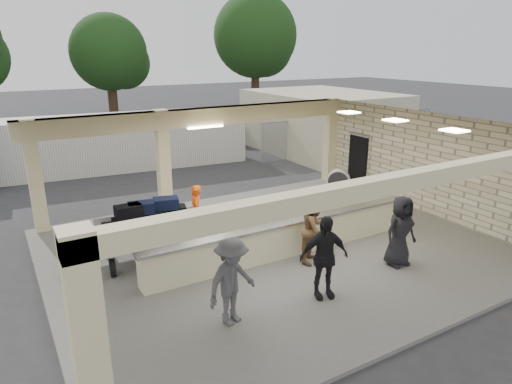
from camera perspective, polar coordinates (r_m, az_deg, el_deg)
ground at (r=13.03m, az=2.37°, el=-7.34°), size 120.00×120.00×0.00m
pavilion at (r=13.16m, az=1.66°, el=-0.76°), size 12.01×10.00×3.55m
baggage_counter at (r=12.41m, az=3.66°, el=-5.71°), size 8.20×0.58×0.98m
luggage_cart at (r=12.30m, az=-13.20°, el=-4.28°), size 2.97×2.07×1.62m
drum_fan at (r=17.71m, az=10.26°, el=1.33°), size 0.83×0.83×0.98m
baggage_handler at (r=13.40m, az=-7.55°, el=-2.53°), size 0.52×0.67×1.63m
passenger_a at (r=11.97m, az=7.35°, el=-4.62°), size 0.94×0.80×1.79m
passenger_b at (r=10.30m, az=8.48°, el=-8.06°), size 1.20×0.71×1.93m
passenger_c at (r=9.29m, az=-3.05°, el=-11.09°), size 1.27×0.76×1.86m
passenger_d at (r=12.22m, az=17.58°, el=-4.66°), size 0.92×0.41×1.86m
car_white_a at (r=28.08m, az=4.59°, el=7.67°), size 4.93×2.43×1.39m
car_white_b at (r=30.87m, az=9.60°, el=8.45°), size 4.96×2.89×1.47m
car_dark at (r=28.48m, az=-0.95°, el=8.06°), size 4.87×2.03×1.59m
container_white at (r=22.55m, az=-16.39°, el=6.05°), size 11.84×3.50×2.53m
fence at (r=26.11m, az=12.17°, el=7.38°), size 12.06×0.06×2.03m
tree_mid at (r=37.12m, az=-17.48°, el=15.97°), size 6.00×5.60×8.00m
tree_right at (r=40.77m, az=0.19°, el=18.56°), size 7.20×7.00×10.00m
adjacent_building at (r=25.80m, az=8.24°, el=8.71°), size 6.00×8.00×3.20m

